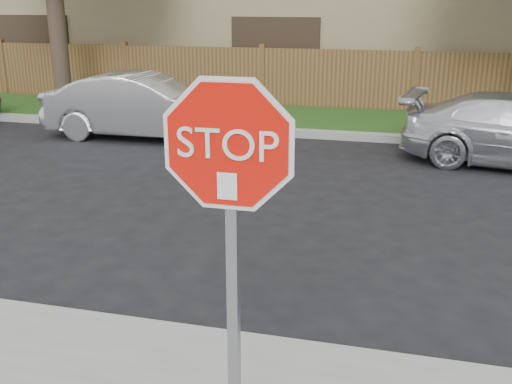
# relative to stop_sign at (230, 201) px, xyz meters

# --- Properties ---
(ground) EXTENTS (90.00, 90.00, 0.00)m
(ground) POSITION_rel_stop_sign_xyz_m (1.05, 1.48, -1.83)
(ground) COLOR black
(ground) RESTS_ON ground
(far_curb) EXTENTS (70.00, 0.30, 0.15)m
(far_curb) POSITION_rel_stop_sign_xyz_m (1.05, 9.63, -1.75)
(far_curb) COLOR gray
(far_curb) RESTS_ON ground
(grass_strip) EXTENTS (70.00, 3.00, 0.12)m
(grass_strip) POSITION_rel_stop_sign_xyz_m (1.05, 11.28, -1.77)
(grass_strip) COLOR #1E4714
(grass_strip) RESTS_ON ground
(fence) EXTENTS (70.00, 0.12, 1.60)m
(fence) POSITION_rel_stop_sign_xyz_m (1.05, 12.88, -1.03)
(fence) COLOR brown
(fence) RESTS_ON ground
(stop_sign) EXTENTS (1.01, 0.13, 2.55)m
(stop_sign) POSITION_rel_stop_sign_xyz_m (0.00, 0.00, 0.00)
(stop_sign) COLOR gray
(stop_sign) RESTS_ON sidewalk_near
(sedan_left) EXTENTS (4.19, 1.54, 1.37)m
(sedan_left) POSITION_rel_stop_sign_xyz_m (-4.52, 8.72, -1.14)
(sedan_left) COLOR silver
(sedan_left) RESTS_ON ground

